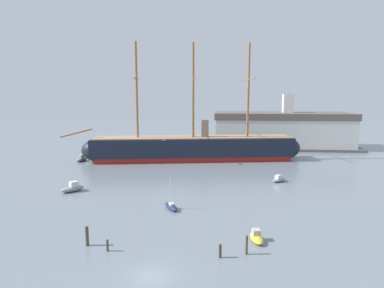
{
  "coord_description": "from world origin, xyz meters",
  "views": [
    {
      "loc": [
        6.67,
        -29.6,
        17.53
      ],
      "look_at": [
        0.08,
        42.83,
        6.64
      ],
      "focal_mm": 31.26,
      "sensor_mm": 36.0,
      "label": 1
    }
  ],
  "objects_px": {
    "mooring_piling_left_pair": "(87,236)",
    "mooring_piling_right_pair": "(220,251)",
    "motorboat_alongside_stern": "(279,179)",
    "motorboat_far_left": "(81,159)",
    "dockside_warehouse_right": "(282,130)",
    "motorboat_foreground_right": "(257,237)",
    "mooring_piling_nearest": "(107,245)",
    "mooring_piling_midwater": "(247,245)",
    "seagull_in_flight": "(164,140)",
    "tall_ship": "(193,148)",
    "sailboat_near_centre": "(171,206)",
    "motorboat_mid_left": "(72,188)"
  },
  "relations": [
    {
      "from": "motorboat_foreground_right",
      "to": "motorboat_mid_left",
      "type": "bearing_deg",
      "value": 150.09
    },
    {
      "from": "tall_ship",
      "to": "motorboat_alongside_stern",
      "type": "height_order",
      "value": "tall_ship"
    },
    {
      "from": "mooring_piling_nearest",
      "to": "sailboat_near_centre",
      "type": "bearing_deg",
      "value": 70.86
    },
    {
      "from": "mooring_piling_nearest",
      "to": "seagull_in_flight",
      "type": "xyz_separation_m",
      "value": [
        1.38,
        28.95,
        7.98
      ]
    },
    {
      "from": "mooring_piling_right_pair",
      "to": "motorboat_foreground_right",
      "type": "bearing_deg",
      "value": 46.28
    },
    {
      "from": "mooring_piling_right_pair",
      "to": "seagull_in_flight",
      "type": "distance_m",
      "value": 32.4
    },
    {
      "from": "mooring_piling_nearest",
      "to": "mooring_piling_midwater",
      "type": "xyz_separation_m",
      "value": [
        15.54,
        0.65,
        0.4
      ]
    },
    {
      "from": "dockside_warehouse_right",
      "to": "motorboat_foreground_right",
      "type": "bearing_deg",
      "value": -101.8
    },
    {
      "from": "motorboat_far_left",
      "to": "mooring_piling_right_pair",
      "type": "distance_m",
      "value": 61.65
    },
    {
      "from": "tall_ship",
      "to": "motorboat_mid_left",
      "type": "relative_size",
      "value": 14.41
    },
    {
      "from": "mooring_piling_left_pair",
      "to": "mooring_piling_midwater",
      "type": "relative_size",
      "value": 1.09
    },
    {
      "from": "motorboat_foreground_right",
      "to": "motorboat_mid_left",
      "type": "xyz_separation_m",
      "value": [
        -31.26,
        17.98,
        0.14
      ]
    },
    {
      "from": "mooring_piling_nearest",
      "to": "mooring_piling_midwater",
      "type": "height_order",
      "value": "mooring_piling_midwater"
    },
    {
      "from": "motorboat_alongside_stern",
      "to": "dockside_warehouse_right",
      "type": "distance_m",
      "value": 46.5
    },
    {
      "from": "sailboat_near_centre",
      "to": "mooring_piling_left_pair",
      "type": "distance_m",
      "value": 15.47
    },
    {
      "from": "tall_ship",
      "to": "dockside_warehouse_right",
      "type": "distance_m",
      "value": 36.97
    },
    {
      "from": "motorboat_mid_left",
      "to": "seagull_in_flight",
      "type": "bearing_deg",
      "value": 23.52
    },
    {
      "from": "mooring_piling_right_pair",
      "to": "seagull_in_flight",
      "type": "relative_size",
      "value": 1.71
    },
    {
      "from": "mooring_piling_left_pair",
      "to": "mooring_piling_midwater",
      "type": "distance_m",
      "value": 18.38
    },
    {
      "from": "dockside_warehouse_right",
      "to": "mooring_piling_right_pair",
      "type": "bearing_deg",
      "value": -104.16
    },
    {
      "from": "mooring_piling_midwater",
      "to": "mooring_piling_left_pair",
      "type": "bearing_deg",
      "value": 178.42
    },
    {
      "from": "motorboat_alongside_stern",
      "to": "mooring_piling_left_pair",
      "type": "distance_m",
      "value": 41.3
    },
    {
      "from": "sailboat_near_centre",
      "to": "dockside_warehouse_right",
      "type": "height_order",
      "value": "dockside_warehouse_right"
    },
    {
      "from": "motorboat_foreground_right",
      "to": "seagull_in_flight",
      "type": "bearing_deg",
      "value": 122.18
    },
    {
      "from": "mooring_piling_left_pair",
      "to": "mooring_piling_right_pair",
      "type": "distance_m",
      "value": 15.56
    },
    {
      "from": "motorboat_far_left",
      "to": "mooring_piling_midwater",
      "type": "xyz_separation_m",
      "value": [
        39.74,
        -48.4,
        0.48
      ]
    },
    {
      "from": "tall_ship",
      "to": "mooring_piling_left_pair",
      "type": "xyz_separation_m",
      "value": [
        -7.84,
        -51.98,
        -2.17
      ]
    },
    {
      "from": "mooring_piling_nearest",
      "to": "mooring_piling_midwater",
      "type": "bearing_deg",
      "value": 2.4
    },
    {
      "from": "motorboat_far_left",
      "to": "dockside_warehouse_right",
      "type": "height_order",
      "value": "dockside_warehouse_right"
    },
    {
      "from": "motorboat_far_left",
      "to": "mooring_piling_nearest",
      "type": "distance_m",
      "value": 54.69
    },
    {
      "from": "motorboat_mid_left",
      "to": "mooring_piling_midwater",
      "type": "relative_size",
      "value": 2.04
    },
    {
      "from": "motorboat_far_left",
      "to": "seagull_in_flight",
      "type": "distance_m",
      "value": 33.51
    },
    {
      "from": "motorboat_foreground_right",
      "to": "tall_ship",
      "type": "bearing_deg",
      "value": 103.73
    },
    {
      "from": "motorboat_far_left",
      "to": "tall_ship",
      "type": "bearing_deg",
      "value": 7.97
    },
    {
      "from": "mooring_piling_right_pair",
      "to": "dockside_warehouse_right",
      "type": "xyz_separation_m",
      "value": [
        19.74,
        78.25,
        4.99
      ]
    },
    {
      "from": "motorboat_mid_left",
      "to": "mooring_piling_nearest",
      "type": "xyz_separation_m",
      "value": [
        14.28,
        -22.14,
        0.05
      ]
    },
    {
      "from": "seagull_in_flight",
      "to": "mooring_piling_left_pair",
      "type": "bearing_deg",
      "value": -98.61
    },
    {
      "from": "seagull_in_flight",
      "to": "sailboat_near_centre",
      "type": "bearing_deg",
      "value": -75.87
    },
    {
      "from": "dockside_warehouse_right",
      "to": "motorboat_mid_left",
      "type": "bearing_deg",
      "value": -129.94
    },
    {
      "from": "sailboat_near_centre",
      "to": "mooring_piling_left_pair",
      "type": "xyz_separation_m",
      "value": [
        -7.85,
        -13.31,
        0.74
      ]
    },
    {
      "from": "motorboat_mid_left",
      "to": "dockside_warehouse_right",
      "type": "height_order",
      "value": "dockside_warehouse_right"
    },
    {
      "from": "motorboat_mid_left",
      "to": "dockside_warehouse_right",
      "type": "relative_size",
      "value": 0.09
    },
    {
      "from": "motorboat_far_left",
      "to": "mooring_piling_right_pair",
      "type": "bearing_deg",
      "value": -53.3
    },
    {
      "from": "sailboat_near_centre",
      "to": "mooring_piling_midwater",
      "type": "bearing_deg",
      "value": -52.72
    },
    {
      "from": "motorboat_foreground_right",
      "to": "seagull_in_flight",
      "type": "distance_m",
      "value": 30.42
    },
    {
      "from": "tall_ship",
      "to": "dockside_warehouse_right",
      "type": "bearing_deg",
      "value": 42.1
    },
    {
      "from": "motorboat_mid_left",
      "to": "mooring_piling_nearest",
      "type": "distance_m",
      "value": 26.35
    },
    {
      "from": "motorboat_alongside_stern",
      "to": "motorboat_far_left",
      "type": "bearing_deg",
      "value": 161.01
    },
    {
      "from": "motorboat_foreground_right",
      "to": "motorboat_far_left",
      "type": "bearing_deg",
      "value": 132.53
    },
    {
      "from": "mooring_piling_right_pair",
      "to": "sailboat_near_centre",
      "type": "bearing_deg",
      "value": 117.17
    }
  ]
}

